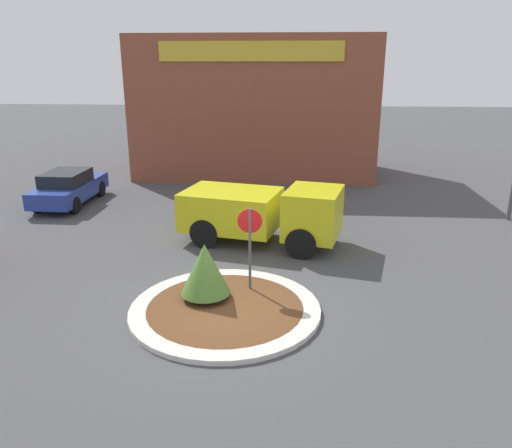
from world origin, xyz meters
name	(u,v)px	position (x,y,z in m)	size (l,w,h in m)	color
ground_plane	(225,311)	(0.00, 0.00, 0.00)	(120.00, 120.00, 0.00)	#474749
traffic_island	(225,309)	(0.00, 0.00, 0.06)	(4.68, 4.68, 0.13)	beige
stop_sign	(250,236)	(0.52, 1.10, 1.59)	(0.63, 0.07, 2.33)	#4C4C51
island_shrub	(205,269)	(-0.55, 0.44, 0.93)	(1.25, 1.25, 1.45)	brown
utility_truck	(262,212)	(0.56, 5.00, 1.09)	(5.57, 3.30, 1.97)	gold
storefront_building	(256,106)	(-0.50, 16.32, 3.56)	(12.27, 6.07, 7.11)	brown
parked_sedan_blue	(69,187)	(-7.94, 9.11, 0.74)	(1.84, 4.40, 1.47)	navy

